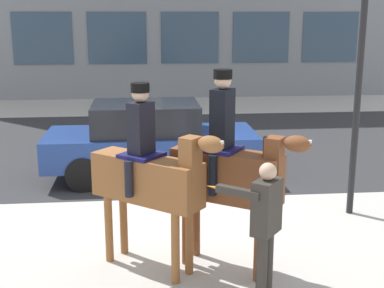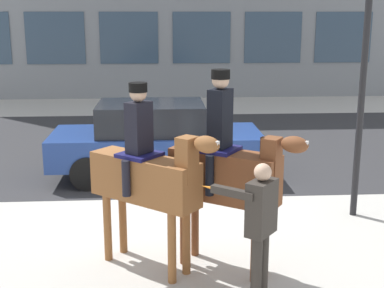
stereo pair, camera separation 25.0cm
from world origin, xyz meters
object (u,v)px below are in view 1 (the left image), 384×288
object	(u,v)px
street_car_near_lane	(150,140)
mounted_horse_lead	(149,175)
pedestrian_bystander	(265,222)
traffic_light	(362,41)
mounted_horse_companion	(229,170)

from	to	relation	value
street_car_near_lane	mounted_horse_lead	bearing A→B (deg)	-91.08
pedestrian_bystander	mounted_horse_lead	bearing A→B (deg)	-0.28
street_car_near_lane	pedestrian_bystander	bearing A→B (deg)	-76.82
street_car_near_lane	traffic_light	size ratio (longest dim) A/B	0.98
mounted_horse_companion	mounted_horse_lead	bearing A→B (deg)	-151.64
mounted_horse_companion	street_car_near_lane	size ratio (longest dim) A/B	0.62
pedestrian_bystander	traffic_light	world-z (taller)	traffic_light
mounted_horse_lead	street_car_near_lane	size ratio (longest dim) A/B	0.58
pedestrian_bystander	street_car_near_lane	xyz separation A→B (m)	(-1.22, 5.22, -0.21)
pedestrian_bystander	street_car_near_lane	size ratio (longest dim) A/B	0.40
pedestrian_bystander	street_car_near_lane	distance (m)	5.37
pedestrian_bystander	traffic_light	xyz separation A→B (m)	(2.18, 2.78, 1.91)
mounted_horse_lead	mounted_horse_companion	size ratio (longest dim) A/B	0.94
mounted_horse_lead	street_car_near_lane	bearing A→B (deg)	128.38
mounted_horse_companion	pedestrian_bystander	xyz separation A→B (m)	(0.27, -0.95, -0.35)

